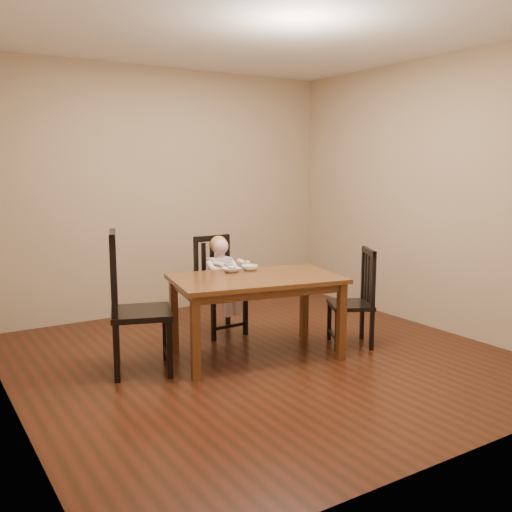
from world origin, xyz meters
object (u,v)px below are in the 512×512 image
chair_child (218,287)px  toddler (221,275)px  bowl_veg (250,268)px  dining_table (256,286)px  chair_left (134,305)px  bowl_peas (231,270)px  chair_right (355,299)px

chair_child → toddler: bearing=90.0°
toddler → bowl_veg: 0.51m
toddler → dining_table: bearing=83.9°
chair_child → chair_left: size_ratio=0.84×
dining_table → bowl_peas: bearing=105.8°
chair_child → toddler: size_ratio=1.89×
chair_child → bowl_veg: 0.60m
toddler → chair_child: bearing=-90.0°
dining_table → toddler: toddler is taller
chair_left → bowl_peas: chair_left is taller
toddler → bowl_peas: bearing=71.6°
bowl_peas → chair_left: bearing=-174.7°
dining_table → chair_child: chair_child is taller
chair_left → bowl_veg: bearing=112.3°
toddler → bowl_peas: size_ratio=3.16×
chair_right → bowl_peas: size_ratio=5.60×
chair_child → chair_left: bearing=27.7°
bowl_veg → dining_table: bearing=-110.8°
dining_table → bowl_peas: 0.31m
toddler → bowl_veg: (0.04, -0.48, 0.14)m
chair_left → bowl_peas: 0.97m
dining_table → bowl_veg: (0.10, 0.27, 0.11)m
dining_table → toddler: (0.06, 0.75, -0.03)m
chair_child → chair_left: chair_left is taller
chair_child → chair_right: chair_child is taller
bowl_veg → chair_right: bearing=-30.5°
dining_table → chair_left: (-1.03, 0.20, -0.08)m
dining_table → toddler: size_ratio=3.04×
chair_right → bowl_peas: 1.18m
dining_table → bowl_veg: 0.31m
chair_child → chair_right: (0.88, -1.03, -0.03)m
chair_child → chair_left: 1.25m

